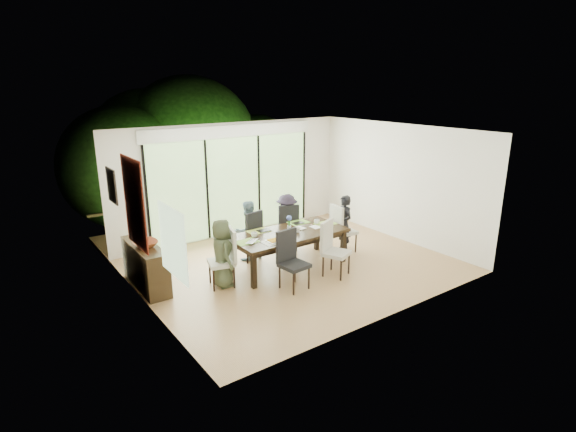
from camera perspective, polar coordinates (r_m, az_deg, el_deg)
floor at (r=9.17m, az=0.92°, el=-6.39°), size 6.00×5.00×0.01m
ceiling at (r=8.49m, az=1.00°, el=10.69°), size 6.00×5.00×0.01m
wall_back at (r=10.80m, az=-7.04°, el=4.58°), size 6.00×0.02×2.70m
wall_front at (r=6.97m, az=13.37°, el=-2.53°), size 6.00×0.02×2.70m
wall_left at (r=7.41m, az=-18.07°, el=-1.75°), size 0.02×5.00×2.70m
wall_right at (r=10.75m, az=13.98°, el=4.16°), size 0.02×5.00×2.70m
glass_doors at (r=10.79m, az=-6.91°, el=3.77°), size 4.20×0.02×2.30m
blinds_header at (r=10.57m, az=-7.13°, el=10.64°), size 4.40×0.06×0.28m
mullion_a at (r=9.98m, az=-17.48°, el=2.04°), size 0.05×0.04×2.30m
mullion_b at (r=10.48m, az=-10.23°, el=3.23°), size 0.05×0.04×2.30m
mullion_c at (r=11.13m, az=-3.72°, el=4.25°), size 0.05×0.04×2.30m
mullion_d at (r=11.91m, az=2.01°, el=5.10°), size 0.05×0.04×2.30m
side_window at (r=6.30m, az=-14.43°, el=-3.24°), size 0.02×0.90×1.00m
deck at (r=11.92m, az=-8.87°, el=-1.30°), size 6.00×1.80×0.10m
rail_top at (r=12.45m, az=-10.67°, el=2.26°), size 6.00×0.08×0.06m
foliage_left at (r=12.59m, az=-20.33°, el=5.81°), size 3.20×3.20×3.20m
foliage_mid at (r=13.81m, az=-12.32°, el=8.86°), size 4.00×4.00×4.00m
foliage_right at (r=14.01m, az=-4.06°, el=7.07°), size 2.80×2.80×2.80m
foliage_far at (r=14.13m, az=-17.18°, el=7.93°), size 3.60×3.60×3.60m
table_top at (r=8.89m, az=0.07°, el=-2.26°), size 2.35×1.08×0.06m
table_apron at (r=8.92m, az=0.07°, el=-2.79°), size 2.16×0.88×0.10m
table_leg_fl at (r=8.13m, az=-4.37°, el=-6.95°), size 0.09×0.09×0.68m
table_leg_fr at (r=9.34m, az=7.02°, el=-3.81°), size 0.09×0.09×0.68m
table_leg_bl at (r=8.82m, az=-7.30°, el=-5.09°), size 0.09×0.09×0.68m
table_leg_br at (r=9.95m, az=3.68°, el=-2.42°), size 0.09×0.09×0.68m
chair_left_end at (r=8.21m, az=-8.49°, el=-5.31°), size 0.56×0.56×1.08m
chair_right_end at (r=9.85m, az=7.18°, el=-1.50°), size 0.50×0.50×1.08m
chair_far_left at (r=9.38m, az=-5.20°, el=-2.36°), size 0.54×0.54×1.08m
chair_far_right at (r=9.90m, az=-0.22°, el=-1.27°), size 0.58×0.58×1.08m
chair_near_left at (r=8.01m, az=0.81°, el=-5.70°), size 0.49×0.49×1.08m
chair_near_right at (r=8.60m, az=6.19°, el=-4.19°), size 0.59×0.59×1.08m
person_left_end at (r=8.19m, az=-8.39°, el=-4.68°), size 0.45×0.63×1.26m
person_right_end at (r=9.80m, az=7.11°, el=-1.01°), size 0.46×0.64×1.26m
person_far_left at (r=9.34m, az=-5.16°, el=-1.86°), size 0.61×0.40×1.26m
person_far_right at (r=9.85m, az=-0.15°, el=-0.78°), size 0.64×0.45×1.26m
placemat_left at (r=8.39m, az=-5.21°, el=-3.27°), size 0.43×0.31×0.01m
placemat_right at (r=9.43m, az=4.76°, el=-0.97°), size 0.43×0.31×0.01m
placemat_far_l at (r=8.95m, az=-3.77°, el=-1.93°), size 0.43×0.31×0.01m
placemat_far_r at (r=9.49m, az=1.35°, el=-0.81°), size 0.43×0.31×0.01m
placemat_paper at (r=8.35m, az=-1.79°, el=-3.30°), size 0.43×0.31×0.01m
tablet_far_l at (r=8.96m, az=-3.06°, el=-1.84°), size 0.25×0.18×0.01m
tablet_far_r at (r=9.42m, az=1.29°, el=-0.89°), size 0.24×0.17×0.01m
papers at (r=9.25m, az=3.78°, el=-1.33°), size 0.29×0.22×0.00m
platter_base at (r=8.34m, az=-1.79°, el=-3.21°), size 0.25×0.25×0.02m
platter_snacks at (r=8.34m, az=-1.80°, el=-3.10°), size 0.20×0.20×0.01m
vase at (r=8.92m, az=0.14°, el=-1.58°), size 0.08×0.08×0.12m
hyacinth_stems at (r=8.89m, az=0.14°, el=-0.86°), size 0.04×0.04×0.16m
hyacinth_blooms at (r=8.86m, az=0.14°, el=-0.25°), size 0.11×0.11×0.11m
laptop at (r=8.35m, az=-4.27°, el=-3.26°), size 0.38×0.36×0.03m
cup_a at (r=8.61m, az=-4.30°, el=-2.39°), size 0.16×0.16×0.09m
cup_b at (r=8.87m, az=1.24°, el=-1.79°), size 0.12×0.12×0.09m
cup_c at (r=9.40m, az=3.67°, el=-0.73°), size 0.14×0.14×0.09m
book at (r=9.05m, az=1.17°, el=-1.65°), size 0.19×0.24×0.02m
sideboard at (r=8.53m, az=-17.61°, el=-6.08°), size 0.40×1.44×0.81m
bowl at (r=8.28m, az=-17.67°, el=-3.39°), size 0.43×0.43×0.10m
candlestick_base at (r=8.70m, az=-18.59°, el=-2.75°), size 0.09×0.09×0.04m
candlestick_shaft at (r=8.54m, az=-18.94°, el=0.84°), size 0.02×0.02×1.12m
candlestick_pan at (r=8.41m, az=-19.30°, el=4.49°), size 0.09×0.09×0.03m
candle at (r=8.40m, az=-19.33°, el=4.85°), size 0.03×0.03×0.09m
tapestry at (r=7.70m, az=-18.96°, el=1.55°), size 0.02×1.00×1.50m
art_frame at (r=8.91m, az=-21.49°, el=3.60°), size 0.03×0.55×0.65m
art_canvas at (r=8.92m, az=-21.37°, el=3.62°), size 0.01×0.45×0.55m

